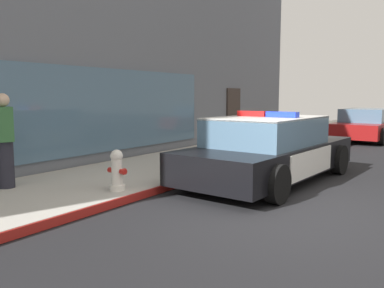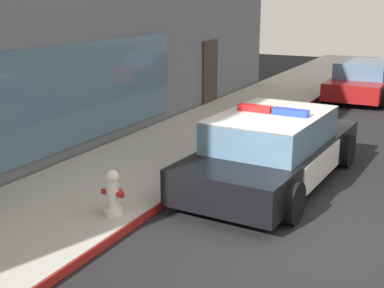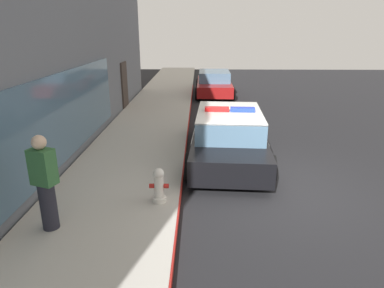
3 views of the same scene
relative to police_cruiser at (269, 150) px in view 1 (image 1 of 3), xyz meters
The scene contains 7 objects.
ground 2.48m from the police_cruiser, 153.48° to the right, with size 48.00×48.00×0.00m, color black.
sidewalk 3.47m from the police_cruiser, 128.62° to the left, with size 48.00×2.88×0.15m, color #B2ADA3.
curb_red_paint 2.53m from the police_cruiser, 150.35° to the left, with size 28.80×0.04×0.14m, color maroon.
police_cruiser is the anchor object (origin of this frame).
fire_hydrant 3.31m from the police_cruiser, 150.67° to the left, with size 0.34×0.39×0.73m.
car_down_street 9.66m from the police_cruiser, ahead, with size 4.51×2.04×1.29m.
pedestrian_on_sidewalk 5.18m from the police_cruiser, 138.61° to the left, with size 0.38×0.46×1.71m.
Camera 1 is at (-5.74, -2.35, 1.82)m, focal length 37.52 mm.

